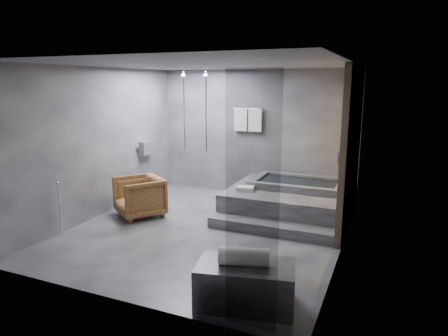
% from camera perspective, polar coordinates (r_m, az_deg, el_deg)
% --- Properties ---
extents(room, '(5.00, 5.04, 2.82)m').
position_cam_1_polar(room, '(6.70, 1.51, 5.39)').
color(room, '#2F2F32').
rests_on(room, ground).
extents(tub_deck, '(2.20, 2.00, 0.50)m').
position_cam_1_polar(tub_deck, '(7.94, 9.10, -4.61)').
color(tub_deck, '#343537').
rests_on(tub_deck, ground).
extents(tub_step, '(2.20, 0.36, 0.18)m').
position_cam_1_polar(tub_step, '(6.91, 6.62, -8.52)').
color(tub_step, '#343537').
rests_on(tub_step, ground).
extents(concrete_bench, '(1.22, 0.84, 0.50)m').
position_cam_1_polar(concrete_bench, '(4.77, 3.09, -16.31)').
color(concrete_bench, '#2F2F31').
rests_on(concrete_bench, ground).
extents(driftwood_chair, '(1.15, 1.15, 0.76)m').
position_cam_1_polar(driftwood_chair, '(7.80, -12.00, -4.04)').
color(driftwood_chair, '#452711').
rests_on(driftwood_chair, ground).
extents(rolled_towel, '(0.60, 0.36, 0.20)m').
position_cam_1_polar(rolled_towel, '(4.59, 2.85, -12.55)').
color(rolled_towel, white).
rests_on(rolled_towel, concrete_bench).
extents(deck_towel, '(0.36, 0.29, 0.08)m').
position_cam_1_polar(deck_towel, '(7.59, 3.09, -2.97)').
color(deck_towel, silver).
rests_on(deck_towel, tub_deck).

